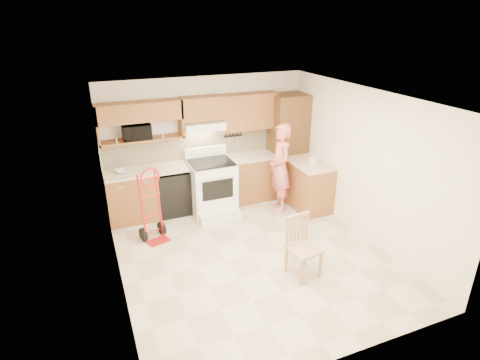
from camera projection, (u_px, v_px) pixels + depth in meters
floor at (252, 255)px, 6.29m from camera, size 4.00×4.50×0.02m
ceiling at (254, 97)px, 5.31m from camera, size 4.00×4.50×0.02m
wall_back at (206, 141)px, 7.73m from camera, size 4.00×0.02×2.50m
wall_front at (346, 266)px, 3.87m from camera, size 4.00×0.02×2.50m
wall_left at (111, 206)px, 5.09m from camera, size 0.02×4.50×2.50m
wall_right at (364, 165)px, 6.50m from camera, size 0.02×4.50×2.50m
backsplash at (206, 144)px, 7.72m from camera, size 3.92×0.03×0.55m
lower_cab_left at (132, 197)px, 7.23m from camera, size 0.90×0.60×0.90m
dishwasher at (172, 192)px, 7.50m from camera, size 0.60×0.60×0.85m
lower_cab_right at (251, 178)px, 8.06m from camera, size 1.14×0.60×0.90m
countertop_left at (146, 171)px, 7.15m from camera, size 1.50×0.63×0.04m
countertop_right at (251, 156)px, 7.88m from camera, size 1.14×0.63×0.04m
cab_return_right at (308, 186)px, 7.69m from camera, size 0.60×1.00×0.90m
countertop_return at (309, 163)px, 7.50m from camera, size 0.63×1.00×0.04m
pantry_tall at (287, 145)px, 8.12m from camera, size 0.70×0.60×2.10m
upper_cab_left at (139, 111)px, 6.86m from camera, size 1.50×0.33×0.34m
upper_shelf_mw at (142, 140)px, 7.05m from camera, size 1.50×0.33×0.04m
upper_cab_center at (201, 108)px, 7.27m from camera, size 0.76×0.33×0.44m
upper_cab_right at (248, 111)px, 7.65m from camera, size 1.14×0.33×0.70m
range_hood at (203, 126)px, 7.33m from camera, size 0.76×0.46×0.14m
knife_strip at (233, 139)px, 7.88m from camera, size 0.40×0.05×0.29m
microwave at (136, 132)px, 6.96m from camera, size 0.50×0.34×0.27m
range at (213, 183)px, 7.41m from camera, size 0.82×1.08×1.21m
person at (280, 168)px, 7.45m from camera, size 0.50×0.68×1.71m
hand_truck at (153, 209)px, 6.48m from camera, size 0.57×0.54×1.18m
dining_chair at (304, 248)px, 5.64m from camera, size 0.47×0.50×0.91m
soap_bottle at (313, 159)px, 7.35m from camera, size 0.12×0.12×0.21m
bowl at (122, 171)px, 6.99m from camera, size 0.28×0.28×0.06m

